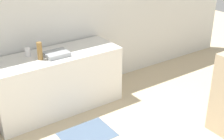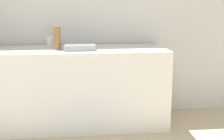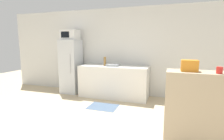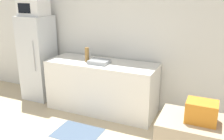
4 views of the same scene
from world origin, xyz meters
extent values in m
cube|color=silver|center=(0.00, 3.38, 1.30)|extent=(8.00, 0.06, 2.60)
cube|color=silver|center=(-0.15, 2.96, 0.46)|extent=(1.97, 0.72, 0.92)
cube|color=#9EA3A8|center=(-0.16, 2.89, 0.95)|extent=(0.34, 0.28, 0.06)
cylinder|color=olive|center=(-0.41, 2.90, 1.05)|extent=(0.07, 0.07, 0.26)
cylinder|color=silver|center=(-0.51, 3.11, 0.99)|extent=(0.08, 0.08, 0.13)
cube|color=slate|center=(-0.15, 2.08, 0.00)|extent=(0.72, 0.55, 0.01)
camera|label=1|loc=(-1.90, -1.04, 2.67)|focal=50.00mm
camera|label=2|loc=(-0.16, -0.59, 1.45)|focal=50.00mm
camera|label=3|loc=(1.38, -1.77, 1.57)|focal=28.00mm
camera|label=4|loc=(1.72, -0.83, 2.13)|focal=40.00mm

